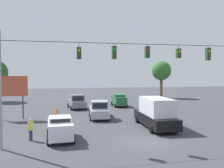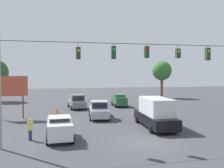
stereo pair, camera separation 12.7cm
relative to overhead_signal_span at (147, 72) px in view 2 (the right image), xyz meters
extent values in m
plane|color=#3D3D42|center=(0.01, 0.47, -5.47)|extent=(140.00, 140.00, 0.00)
cylinder|color=#939399|center=(10.82, 0.00, -1.28)|extent=(0.20, 0.20, 8.38)
cylinder|color=black|center=(0.01, 0.00, 2.16)|extent=(21.63, 0.04, 0.04)
cube|color=#1E3D1E|center=(-5.32, 0.00, 1.47)|extent=(0.32, 0.36, 1.03)
cylinder|color=black|center=(-5.32, 0.00, 2.07)|extent=(0.03, 0.03, 0.18)
cylinder|color=orange|center=(-5.32, 0.19, 1.70)|extent=(0.20, 0.02, 0.20)
cube|color=#1E3D1E|center=(-2.65, 0.00, 1.49)|extent=(0.32, 0.36, 0.76)
cylinder|color=black|center=(-2.65, 0.00, 2.01)|extent=(0.03, 0.03, 0.30)
cylinder|color=orange|center=(-2.65, 0.19, 1.66)|extent=(0.20, 0.02, 0.20)
cube|color=#1E3D1E|center=(0.01, 0.00, 1.54)|extent=(0.32, 0.36, 0.91)
cylinder|color=black|center=(0.01, 0.00, 2.08)|extent=(0.03, 0.03, 0.17)
cylinder|color=red|center=(0.01, 0.19, 1.74)|extent=(0.20, 0.02, 0.20)
cube|color=#1E3D1E|center=(2.68, 0.00, 1.46)|extent=(0.32, 0.36, 0.99)
cylinder|color=black|center=(2.68, 0.00, 2.06)|extent=(0.03, 0.03, 0.20)
cylinder|color=green|center=(2.68, 0.19, 1.69)|extent=(0.20, 0.02, 0.20)
cube|color=#1E3D1E|center=(5.35, 0.00, 1.37)|extent=(0.32, 0.36, 0.89)
cylinder|color=black|center=(5.35, 0.00, 1.99)|extent=(0.03, 0.03, 0.35)
cylinder|color=orange|center=(5.35, 0.19, 1.57)|extent=(0.20, 0.02, 0.20)
cube|color=black|center=(-2.50, -4.47, -4.65)|extent=(2.69, 7.42, 1.00)
cube|color=silver|center=(-2.48, -4.10, -3.34)|extent=(2.38, 4.78, 1.61)
cube|color=black|center=(-2.59, -6.45, -3.34)|extent=(1.89, 0.10, 1.13)
cylinder|color=black|center=(-3.79, -6.79, -5.15)|extent=(0.25, 0.65, 0.64)
cylinder|color=black|center=(-1.43, -6.90, -5.15)|extent=(0.25, 0.65, 0.64)
cylinder|color=black|center=(-3.57, -2.04, -5.15)|extent=(0.25, 0.65, 0.64)
cylinder|color=black|center=(-1.21, -2.14, -5.15)|extent=(0.25, 0.65, 0.64)
cube|color=#A8AAB2|center=(2.11, -10.66, -4.70)|extent=(2.61, 5.67, 0.90)
cube|color=#A8AAB2|center=(2.18, -10.00, -3.80)|extent=(2.10, 2.15, 0.90)
cube|color=black|center=(2.27, -9.01, -3.80)|extent=(1.66, 0.18, 0.63)
cylinder|color=black|center=(3.32, -8.98, -5.15)|extent=(0.28, 0.66, 0.64)
cylinder|color=black|center=(1.25, -8.78, -5.15)|extent=(0.28, 0.66, 0.64)
cylinder|color=black|center=(2.98, -12.53, -5.15)|extent=(0.28, 0.66, 0.64)
cylinder|color=black|center=(0.90, -12.33, -5.15)|extent=(0.28, 0.66, 0.64)
cube|color=#236038|center=(-2.69, -20.11, -4.53)|extent=(1.89, 4.14, 1.25)
cube|color=#236038|center=(-2.69, -20.11, -3.72)|extent=(1.69, 1.84, 0.36)
cube|color=black|center=(-2.71, -21.02, -3.72)|extent=(1.43, 0.05, 0.25)
cylinder|color=black|center=(-3.62, -21.42, -5.15)|extent=(0.23, 0.64, 0.64)
cylinder|color=black|center=(-1.83, -21.46, -5.15)|extent=(0.23, 0.64, 0.64)
cylinder|color=black|center=(-3.56, -18.76, -5.15)|extent=(0.23, 0.64, 0.64)
cylinder|color=black|center=(-1.77, -18.80, -5.15)|extent=(0.23, 0.64, 0.64)
cube|color=slate|center=(4.13, -19.31, -4.70)|extent=(2.49, 5.44, 0.90)
cube|color=slate|center=(4.08, -18.67, -3.80)|extent=(2.06, 2.05, 0.90)
cube|color=black|center=(4.00, -17.71, -3.80)|extent=(1.66, 0.15, 0.63)
cylinder|color=black|center=(5.03, -17.51, -5.15)|extent=(0.27, 0.66, 0.64)
cylinder|color=black|center=(2.96, -17.67, -5.15)|extent=(0.27, 0.66, 0.64)
cylinder|color=black|center=(5.30, -20.94, -5.15)|extent=(0.27, 0.66, 0.64)
cylinder|color=black|center=(3.23, -21.10, -5.15)|extent=(0.27, 0.66, 0.64)
cube|color=silver|center=(6.75, -1.67, -4.55)|extent=(1.99, 4.20, 1.21)
cube|color=silver|center=(6.75, -1.67, -3.76)|extent=(1.77, 1.88, 0.36)
cube|color=black|center=(6.72, -0.75, -3.76)|extent=(1.49, 0.06, 0.25)
cylinder|color=black|center=(7.64, -0.29, -5.15)|extent=(0.24, 0.65, 0.64)
cylinder|color=black|center=(5.78, -0.35, -5.15)|extent=(0.24, 0.65, 0.64)
cylinder|color=black|center=(7.72, -2.99, -5.15)|extent=(0.24, 0.65, 0.64)
cylinder|color=black|center=(5.86, -3.04, -5.15)|extent=(0.24, 0.65, 0.64)
cone|color=orange|center=(7.25, -4.92, -5.16)|extent=(0.36, 0.36, 0.63)
cone|color=orange|center=(7.16, -7.53, -5.16)|extent=(0.36, 0.36, 0.63)
cone|color=orange|center=(7.12, -10.24, -5.16)|extent=(0.36, 0.36, 0.63)
cone|color=orange|center=(7.15, -13.03, -5.16)|extent=(0.36, 0.36, 0.63)
cone|color=orange|center=(7.03, -15.93, -5.16)|extent=(0.36, 0.36, 0.63)
cylinder|color=#4C473D|center=(10.91, -12.05, -4.13)|extent=(0.16, 0.16, 2.68)
cube|color=#BF4C33|center=(12.21, -12.05, -1.62)|extent=(3.71, 0.12, 2.33)
cylinder|color=#2D334C|center=(9.04, -1.95, -5.05)|extent=(0.28, 0.28, 0.83)
cube|color=#D8CC4C|center=(9.04, -1.95, -4.31)|extent=(0.40, 0.24, 0.66)
sphere|color=tan|center=(9.04, -1.95, -3.85)|extent=(0.26, 0.26, 0.26)
cylinder|color=brown|center=(-14.98, -31.67, -3.12)|extent=(0.57, 0.57, 4.70)
sphere|color=#336B2D|center=(-14.98, -31.67, 0.38)|extent=(4.18, 4.18, 4.18)
camera|label=1|loc=(6.91, 18.59, -0.08)|focal=40.00mm
camera|label=2|loc=(6.78, 18.62, -0.08)|focal=40.00mm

